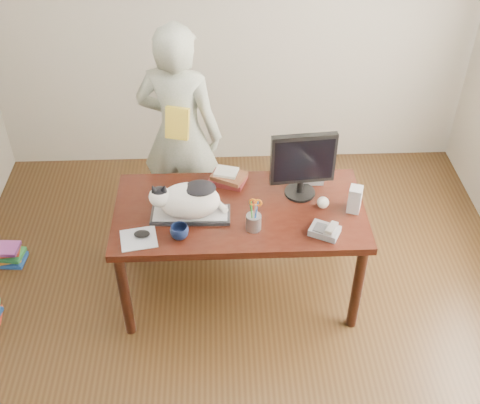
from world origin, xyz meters
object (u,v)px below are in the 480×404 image
(calculator, at_px, (312,175))
(monitor, at_px, (303,162))
(desk, at_px, (239,219))
(cat, at_px, (187,199))
(phone, at_px, (325,231))
(book_stack, at_px, (228,177))
(book_pile_b, at_px, (7,254))
(speaker, at_px, (355,199))
(keyboard, at_px, (191,215))
(coffee_mug, at_px, (179,232))
(mouse, at_px, (142,234))
(baseball, at_px, (323,202))
(person, at_px, (180,135))
(pen_cup, at_px, (254,220))

(calculator, bearing_deg, monitor, -116.85)
(desk, relative_size, cat, 3.30)
(monitor, height_order, phone, monitor)
(book_stack, distance_m, book_pile_b, 1.80)
(monitor, relative_size, phone, 2.21)
(monitor, bearing_deg, speaker, -32.36)
(keyboard, height_order, coffee_mug, coffee_mug)
(mouse, relative_size, baseball, 1.40)
(calculator, bearing_deg, desk, -152.88)
(calculator, bearing_deg, phone, -87.50)
(desk, height_order, keyboard, keyboard)
(phone, bearing_deg, book_pile_b, -167.63)
(coffee_mug, xyz_separation_m, speaker, (1.09, 0.21, 0.04))
(phone, bearing_deg, book_stack, 164.19)
(monitor, height_order, mouse, monitor)
(book_pile_b, bearing_deg, keyboard, -16.16)
(phone, bearing_deg, person, 160.18)
(cat, xyz_separation_m, monitor, (0.73, 0.19, 0.12))
(cat, height_order, speaker, cat)
(speaker, xyz_separation_m, book_stack, (-0.79, 0.33, -0.05))
(person, bearing_deg, keyboard, 112.07)
(desk, bearing_deg, cat, -156.94)
(cat, bearing_deg, coffee_mug, -101.47)
(mouse, relative_size, book_stack, 0.39)
(phone, bearing_deg, calculator, 117.81)
(speaker, bearing_deg, calculator, 141.57)
(pen_cup, xyz_separation_m, book_pile_b, (-1.80, 0.54, -0.74))
(cat, xyz_separation_m, phone, (0.83, -0.19, -0.11))
(pen_cup, xyz_separation_m, coffee_mug, (-0.45, -0.06, -0.02))
(pen_cup, height_order, calculator, pen_cup)
(speaker, relative_size, calculator, 0.94)
(keyboard, xyz_separation_m, person, (-0.09, 0.79, 0.08))
(mouse, xyz_separation_m, book_pile_b, (-1.12, 0.58, -0.70))
(monitor, distance_m, coffee_mug, 0.89)
(desk, bearing_deg, mouse, -152.38)
(speaker, distance_m, book_pile_b, 2.59)
(mouse, bearing_deg, book_stack, 34.04)
(person, xyz_separation_m, book_pile_b, (-1.32, -0.38, -0.78))
(calculator, bearing_deg, speaker, -56.08)
(coffee_mug, xyz_separation_m, book_pile_b, (-1.35, 0.60, -0.72))
(speaker, height_order, person, person)
(pen_cup, distance_m, calculator, 0.66)
(desk, relative_size, book_pile_b, 6.20)
(baseball, bearing_deg, phone, -94.93)
(keyboard, xyz_separation_m, mouse, (-0.29, -0.18, 0.01))
(baseball, xyz_separation_m, person, (-0.93, 0.73, 0.06))
(phone, height_order, person, person)
(baseball, xyz_separation_m, book_stack, (-0.60, 0.29, 0.00))
(desk, height_order, pen_cup, pen_cup)
(person, distance_m, book_pile_b, 1.58)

